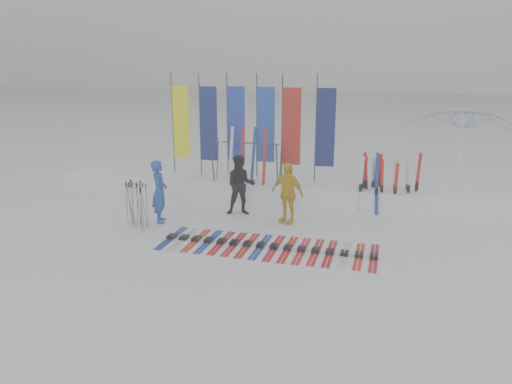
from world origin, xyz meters
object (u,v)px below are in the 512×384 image
(ski_row, at_px, (268,246))
(ski_rack, at_px, (246,156))
(person_yellow, at_px, (287,193))
(person_black, at_px, (241,185))
(person_blue, at_px, (159,192))
(tent_canopy, at_px, (459,153))

(ski_row, relative_size, ski_rack, 2.43)
(ski_rack, bearing_deg, person_yellow, -47.61)
(person_black, relative_size, ski_rack, 0.82)
(person_blue, relative_size, ski_row, 0.34)
(person_blue, xyz_separation_m, ski_row, (3.21, -1.09, -0.80))
(person_blue, height_order, person_black, person_black)
(person_black, distance_m, ski_row, 2.79)
(tent_canopy, distance_m, ski_row, 7.49)
(person_yellow, relative_size, ski_row, 0.33)
(ski_rack, bearing_deg, person_black, -80.14)
(person_blue, height_order, ski_rack, ski_rack)
(ski_rack, bearing_deg, tent_canopy, 18.13)
(person_blue, height_order, tent_canopy, tent_canopy)
(person_black, bearing_deg, ski_rack, 81.91)
(tent_canopy, xyz_separation_m, ski_rack, (-6.20, -2.03, -0.03))
(person_blue, bearing_deg, ski_rack, -53.88)
(person_yellow, distance_m, ski_row, 2.07)
(tent_canopy, bearing_deg, person_black, -150.03)
(ski_row, bearing_deg, ski_rack, 113.25)
(ski_row, height_order, ski_rack, ski_rack)
(person_black, distance_m, person_yellow, 1.44)
(tent_canopy, bearing_deg, person_blue, -149.27)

